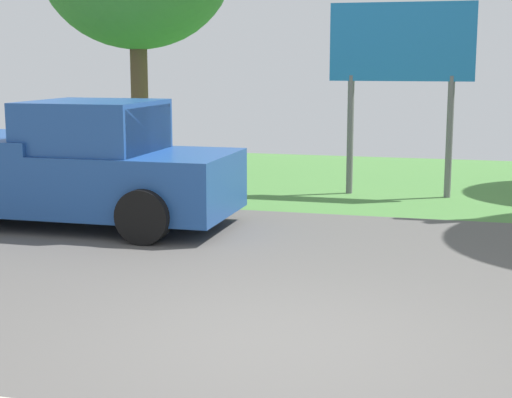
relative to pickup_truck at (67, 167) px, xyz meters
name	(u,v)px	position (x,y,z in m)	size (l,w,h in m)	color
ground_plane	(334,265)	(4.34, -1.30, -0.92)	(40.00, 22.00, 0.20)	#565451
pickup_truck	(67,167)	(0.00, 0.00, 0.00)	(5.20, 2.28, 1.88)	#1E478C
roadside_billboard	(401,56)	(4.66, 3.90, 1.68)	(2.60, 0.12, 3.50)	slate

